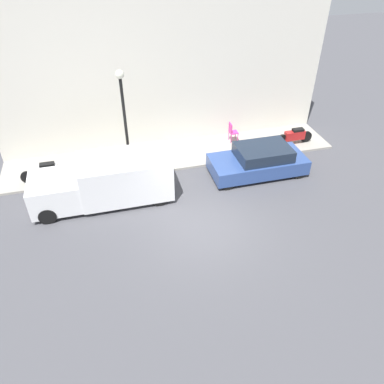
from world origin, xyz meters
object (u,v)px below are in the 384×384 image
Objects in this scene: parked_car at (259,161)px; motorcycle_red at (295,136)px; streetlamp at (124,109)px; scooter_silver at (45,171)px; delivery_van at (105,181)px; cafe_chair at (232,131)px.

parked_car is 2.20× the size of motorcycle_red.
streetlamp reaches higher than motorcycle_red.
streetlamp is at bearing -94.00° from scooter_silver.
cafe_chair is at bearing -63.87° from delivery_van.
scooter_silver is (1.91, 2.35, -0.39)m from delivery_van.
streetlamp is (1.67, -1.14, 2.09)m from delivery_van.
parked_car is 4.21× the size of cafe_chair.
streetlamp reaches higher than parked_car.
delivery_van is 2.85× the size of motorcycle_red.
parked_car is at bearing -100.48° from scooter_silver.
delivery_van is 7.02m from cafe_chair.
motorcycle_red is 11.50m from scooter_silver.
streetlamp reaches higher than scooter_silver.
streetlamp is at bearing 92.97° from motorcycle_red.
delivery_van is 2.65× the size of scooter_silver.
parked_car is 6.52m from delivery_van.
motorcycle_red is at bearing -77.17° from delivery_van.
delivery_van reaches higher than cafe_chair.
cafe_chair is at bearing -82.26° from scooter_silver.
delivery_van reaches higher than parked_car.
delivery_van is 9.39m from motorcycle_red.
scooter_silver is at bearing 50.88° from delivery_van.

